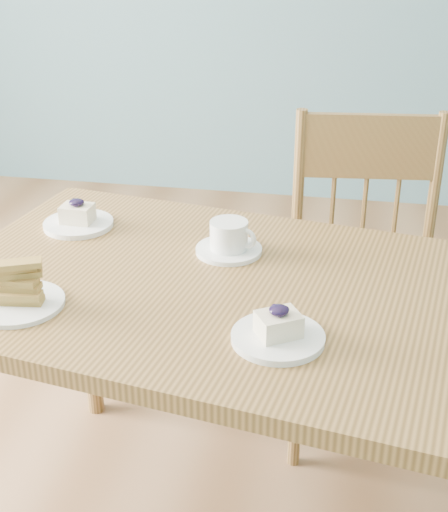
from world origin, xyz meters
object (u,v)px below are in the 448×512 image
object	(u,v)px
dining_chair	(364,282)
coffee_cup	(229,239)
biscotti_plate	(17,291)
dining_table	(254,319)
cheesecake_plate_far	(78,219)
cheesecake_plate_near	(278,332)

from	to	relation	value
dining_chair	coffee_cup	xyz separation A→B (m)	(-0.34, -0.39, 0.29)
biscotti_plate	coffee_cup	bearing A→B (deg)	40.47
dining_table	cheesecake_plate_far	world-z (taller)	cheesecake_plate_far
cheesecake_plate_far	cheesecake_plate_near	bearing A→B (deg)	-37.87
cheesecake_plate_far	coffee_cup	world-z (taller)	coffee_cup
biscotti_plate	cheesecake_plate_near	bearing A→B (deg)	-3.51
biscotti_plate	cheesecake_plate_far	bearing A→B (deg)	93.51
dining_table	cheesecake_plate_far	xyz separation A→B (m)	(-0.49, 0.25, 0.09)
dining_table	cheesecake_plate_far	distance (m)	0.56
dining_chair	coffee_cup	world-z (taller)	dining_chair
dining_chair	cheesecake_plate_near	bearing A→B (deg)	-109.53
dining_table	cheesecake_plate_near	xyz separation A→B (m)	(0.07, -0.19, 0.09)
biscotti_plate	dining_table	bearing A→B (deg)	18.86
dining_table	coffee_cup	bearing A→B (deg)	126.20
cheesecake_plate_near	biscotti_plate	distance (m)	0.54
cheesecake_plate_near	coffee_cup	distance (m)	0.40
dining_table	biscotti_plate	size ratio (longest dim) A/B	8.00
cheesecake_plate_far	biscotti_plate	bearing A→B (deg)	-86.49
dining_table	coffee_cup	world-z (taller)	coffee_cup
dining_chair	cheesecake_plate_far	world-z (taller)	dining_chair
dining_table	cheesecake_plate_near	size ratio (longest dim) A/B	8.47
cheesecake_plate_near	cheesecake_plate_far	xyz separation A→B (m)	(-0.57, 0.44, -0.00)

